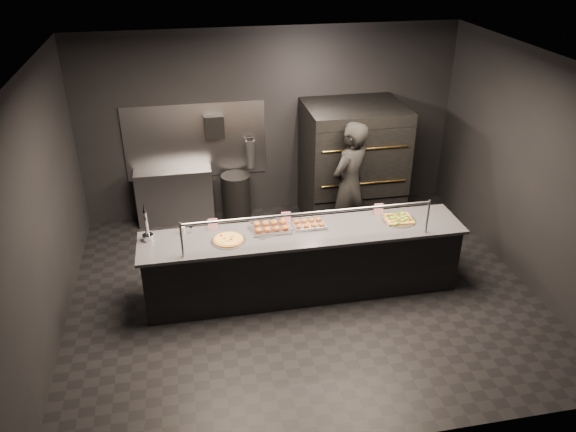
% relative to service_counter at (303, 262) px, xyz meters
% --- Properties ---
extents(room, '(6.04, 6.00, 3.00)m').
position_rel_service_counter_xyz_m(room, '(-0.02, 0.05, 1.03)').
color(room, black).
rests_on(room, ground).
extents(service_counter, '(4.10, 0.78, 1.37)m').
position_rel_service_counter_xyz_m(service_counter, '(0.00, 0.00, 0.00)').
color(service_counter, black).
rests_on(service_counter, ground).
extents(pizza_oven, '(1.50, 1.23, 1.91)m').
position_rel_service_counter_xyz_m(pizza_oven, '(1.20, 1.90, 0.50)').
color(pizza_oven, black).
rests_on(pizza_oven, ground).
extents(prep_shelf, '(1.20, 0.35, 0.90)m').
position_rel_service_counter_xyz_m(prep_shelf, '(-1.60, 2.32, -0.01)').
color(prep_shelf, '#99999E').
rests_on(prep_shelf, ground).
extents(towel_dispenser, '(0.30, 0.20, 0.35)m').
position_rel_service_counter_xyz_m(towel_dispenser, '(-0.90, 2.39, 1.09)').
color(towel_dispenser, black).
rests_on(towel_dispenser, room).
extents(fire_extinguisher, '(0.14, 0.14, 0.51)m').
position_rel_service_counter_xyz_m(fire_extinguisher, '(-0.35, 2.40, 0.60)').
color(fire_extinguisher, '#B2B2B7').
rests_on(fire_extinguisher, room).
extents(beer_tap, '(0.13, 0.19, 0.52)m').
position_rel_service_counter_xyz_m(beer_tap, '(-1.91, 0.16, 0.60)').
color(beer_tap, silver).
rests_on(beer_tap, service_counter).
extents(round_pizza, '(0.43, 0.43, 0.03)m').
position_rel_service_counter_xyz_m(round_pizza, '(-0.95, -0.05, 0.47)').
color(round_pizza, silver).
rests_on(round_pizza, service_counter).
extents(slider_tray_a, '(0.59, 0.52, 0.08)m').
position_rel_service_counter_xyz_m(slider_tray_a, '(-0.39, 0.15, 0.49)').
color(slider_tray_a, silver).
rests_on(slider_tray_a, service_counter).
extents(slider_tray_b, '(0.43, 0.33, 0.07)m').
position_rel_service_counter_xyz_m(slider_tray_b, '(0.10, 0.15, 0.48)').
color(slider_tray_b, silver).
rests_on(slider_tray_b, service_counter).
extents(square_pizza, '(0.44, 0.44, 0.05)m').
position_rel_service_counter_xyz_m(square_pizza, '(1.28, 0.06, 0.47)').
color(square_pizza, silver).
rests_on(square_pizza, service_counter).
extents(condiment_jar, '(0.15, 0.06, 0.10)m').
position_rel_service_counter_xyz_m(condiment_jar, '(-1.46, 0.25, 0.50)').
color(condiment_jar, silver).
rests_on(condiment_jar, service_counter).
extents(tent_cards, '(2.31, 0.04, 0.15)m').
position_rel_service_counter_xyz_m(tent_cards, '(-0.07, 0.28, 0.53)').
color(tent_cards, white).
rests_on(tent_cards, service_counter).
extents(trash_bin, '(0.47, 0.47, 0.78)m').
position_rel_service_counter_xyz_m(trash_bin, '(-0.63, 2.22, -0.08)').
color(trash_bin, black).
rests_on(trash_bin, ground).
extents(worker, '(0.84, 0.80, 1.94)m').
position_rel_service_counter_xyz_m(worker, '(0.92, 1.10, 0.50)').
color(worker, black).
rests_on(worker, ground).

